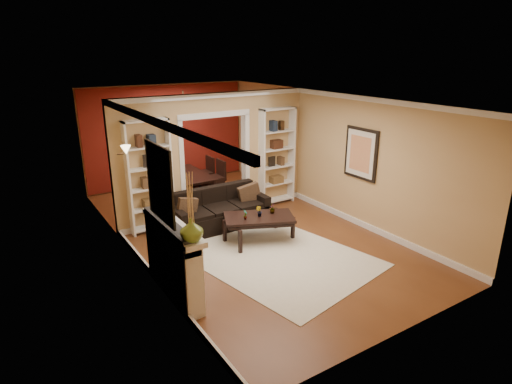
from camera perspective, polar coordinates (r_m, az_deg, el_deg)
floor at (r=8.89m, az=-1.74°, el=-5.16°), size 8.00×8.00×0.00m
ceiling at (r=8.19m, az=-1.93°, el=12.41°), size 8.00×8.00×0.00m
wall_back at (r=11.97m, az=-11.78°, el=7.46°), size 8.00×0.00×8.00m
wall_front at (r=5.59m, az=19.82°, el=-6.10°), size 8.00×0.00×8.00m
wall_left at (r=7.59m, az=-16.58°, el=0.71°), size 0.00×8.00×8.00m
wall_right at (r=9.75m, az=9.65°, el=5.10°), size 0.00×8.00×8.00m
partition_wall at (r=9.46m, az=-5.57°, el=4.86°), size 4.50×0.15×2.70m
red_back_panel at (r=11.95m, az=-11.72°, el=7.30°), size 4.44×0.04×2.64m
dining_window at (r=11.87m, az=-11.72°, el=8.35°), size 0.78×0.03×0.98m
area_rug at (r=7.90m, az=2.13°, el=-8.32°), size 3.16×3.95×0.01m
sofa at (r=8.97m, az=-4.90°, el=-2.24°), size 2.05×0.89×0.80m
pillow_left at (r=8.60m, az=-9.16°, el=-2.01°), size 0.40×0.12×0.40m
pillow_right at (r=9.22m, az=-0.88°, el=-0.13°), size 0.48×0.20×0.46m
coffee_table at (r=8.37m, az=0.40°, el=-4.84°), size 1.50×1.19×0.50m
plant_left at (r=8.08m, az=-1.43°, el=-3.03°), size 0.12×0.13×0.20m
plant_center at (r=8.24m, az=0.41°, el=-2.60°), size 0.13×0.14×0.20m
plant_right at (r=8.40m, az=2.18°, el=-2.22°), size 0.15×0.15×0.19m
bookshelf_left at (r=8.78m, az=-14.04°, el=1.96°), size 0.90×0.30×2.30m
bookshelf_right at (r=10.14m, az=2.73°, el=4.71°), size 0.90×0.30×2.30m
fireplace at (r=6.60m, az=-10.82°, el=-8.81°), size 0.32×1.70×1.16m
vase at (r=5.69m, az=-8.58°, el=-5.00°), size 0.40×0.40×0.32m
mirror at (r=6.09m, az=-12.72°, el=1.15°), size 0.03×0.95×1.10m
wall_sconce at (r=8.01m, az=-17.35°, el=5.12°), size 0.18×0.18×0.22m
framed_art at (r=8.98m, az=13.78°, el=4.99°), size 0.04×0.85×1.05m
dining_table at (r=10.95m, az=-9.07°, el=0.94°), size 1.72×0.96×0.61m
dining_chair_nw at (r=10.46m, az=-11.18°, el=0.59°), size 0.53×0.53×0.82m
dining_chair_ne at (r=10.86m, az=-5.82°, el=1.83°), size 0.50×0.50×0.93m
dining_chair_sw at (r=10.99m, az=-12.36°, el=1.46°), size 0.52×0.52×0.85m
dining_chair_se at (r=11.39m, az=-7.19°, el=2.49°), size 0.48×0.48×0.90m
chandelier at (r=10.67m, az=-9.44°, el=9.93°), size 0.50×0.50×0.30m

